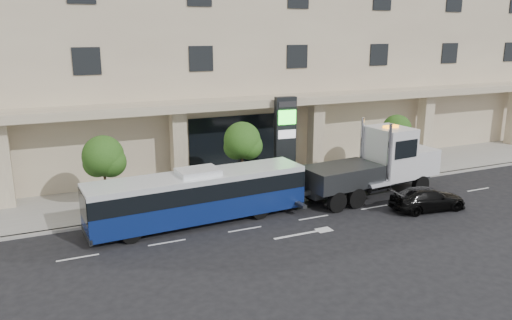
{
  "coord_description": "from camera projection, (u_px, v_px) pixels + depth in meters",
  "views": [
    {
      "loc": [
        -13.1,
        -23.14,
        9.63
      ],
      "look_at": [
        -1.82,
        2.0,
        2.56
      ],
      "focal_mm": 35.0,
      "sensor_mm": 36.0,
      "label": 1
    }
  ],
  "objects": [
    {
      "name": "tree_left",
      "position": [
        104.0,
        159.0,
        26.49
      ],
      "size": [
        2.27,
        2.2,
        4.22
      ],
      "color": "#422B19",
      "rests_on": "sidewalk"
    },
    {
      "name": "city_bus",
      "position": [
        199.0,
        195.0,
        25.69
      ],
      "size": [
        11.56,
        3.07,
        2.9
      ],
      "rotation": [
        0.0,
        0.0,
        0.06
      ],
      "color": "black",
      "rests_on": "ground"
    },
    {
      "name": "sidewalk",
      "position": [
        263.0,
        184.0,
        32.44
      ],
      "size": [
        120.0,
        6.0,
        0.15
      ],
      "primitive_type": "cube",
      "color": "gray",
      "rests_on": "ground"
    },
    {
      "name": "convention_center",
      "position": [
        207.0,
        28.0,
        39.19
      ],
      "size": [
        60.0,
        17.6,
        20.0
      ],
      "color": "tan",
      "rests_on": "ground"
    },
    {
      "name": "tree_mid",
      "position": [
        243.0,
        143.0,
        29.62
      ],
      "size": [
        2.28,
        2.2,
        4.38
      ],
      "color": "#422B19",
      "rests_on": "sidewalk"
    },
    {
      "name": "signage_pylon",
      "position": [
        285.0,
        138.0,
        32.38
      ],
      "size": [
        1.41,
        0.62,
        5.51
      ],
      "rotation": [
        0.0,
        0.0,
        -0.08
      ],
      "color": "black",
      "rests_on": "sidewalk"
    },
    {
      "name": "ground",
      "position": [
        300.0,
        209.0,
        28.04
      ],
      "size": [
        120.0,
        120.0,
        0.0
      ],
      "primitive_type": "plane",
      "color": "black",
      "rests_on": "ground"
    },
    {
      "name": "tow_truck",
      "position": [
        377.0,
        165.0,
        29.85
      ],
      "size": [
        10.27,
        3.3,
        4.66
      ],
      "rotation": [
        0.0,
        0.0,
        0.09
      ],
      "color": "#2D3033",
      "rests_on": "ground"
    },
    {
      "name": "curb",
      "position": [
        284.0,
        197.0,
        29.79
      ],
      "size": [
        120.0,
        0.3,
        0.15
      ],
      "primitive_type": "cube",
      "color": "gray",
      "rests_on": "ground"
    },
    {
      "name": "black_sedan",
      "position": [
        428.0,
        199.0,
        27.77
      ],
      "size": [
        4.55,
        2.28,
        1.27
      ],
      "primitive_type": "imported",
      "rotation": [
        0.0,
        0.0,
        1.45
      ],
      "color": "black",
      "rests_on": "ground"
    },
    {
      "name": "tree_right",
      "position": [
        397.0,
        131.0,
        34.24
      ],
      "size": [
        2.1,
        2.0,
        4.04
      ],
      "color": "#422B19",
      "rests_on": "sidewalk"
    }
  ]
}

